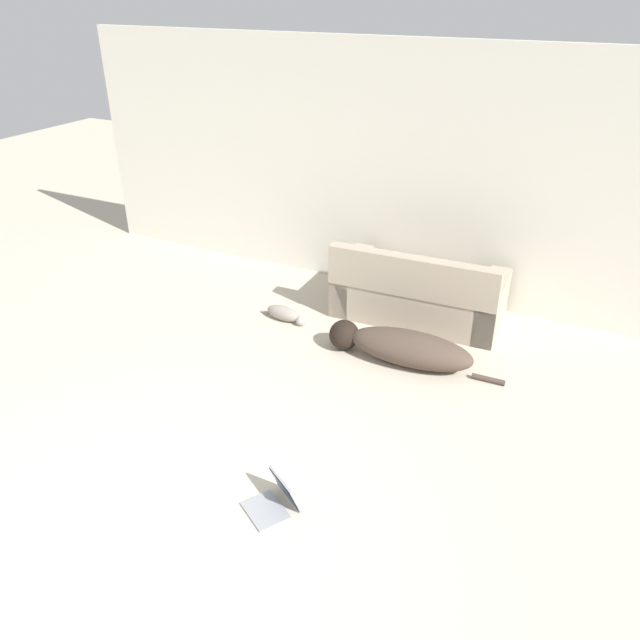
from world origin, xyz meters
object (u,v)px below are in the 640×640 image
at_px(dog, 401,347).
at_px(couch, 418,295).
at_px(cat, 285,314).
at_px(laptop_open, 277,498).

bearing_deg(dog, couch, -82.22).
relative_size(couch, cat, 2.98).
bearing_deg(dog, cat, -10.84).
bearing_deg(couch, laptop_open, 88.32).
distance_m(couch, laptop_open, 2.88).
height_order(couch, dog, couch).
height_order(couch, laptop_open, couch).
bearing_deg(cat, laptop_open, -55.01).
distance_m(cat, laptop_open, 2.53).
relative_size(dog, laptop_open, 3.92).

